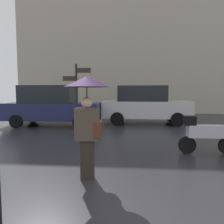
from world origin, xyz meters
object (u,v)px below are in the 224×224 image
at_px(parked_car_left, 145,105).
at_px(street_signpost, 77,92).
at_px(parked_car_right, 52,106).
at_px(parked_scooter, 206,133).
at_px(pedestrian_with_umbrella, 87,104).

height_order(parked_car_left, street_signpost, street_signpost).
bearing_deg(parked_car_right, parked_scooter, 156.43).
relative_size(parked_car_right, street_signpost, 1.68).
relative_size(parked_car_left, parked_car_right, 0.98).
distance_m(parked_car_left, street_signpost, 4.35).
xyz_separation_m(parked_car_left, street_signpost, (-2.78, -3.29, 0.66)).
distance_m(parked_scooter, parked_car_left, 5.82).
height_order(pedestrian_with_umbrella, street_signpost, street_signpost).
bearing_deg(parked_car_right, street_signpost, 143.67).
relative_size(parked_car_left, street_signpost, 1.65).
distance_m(pedestrian_with_umbrella, parked_car_right, 7.20).
relative_size(pedestrian_with_umbrella, parked_car_right, 0.42).
height_order(parked_car_right, street_signpost, street_signpost).
distance_m(pedestrian_with_umbrella, parked_car_left, 7.77).
bearing_deg(street_signpost, pedestrian_with_umbrella, -73.35).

